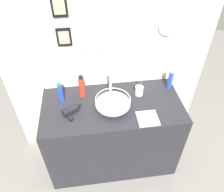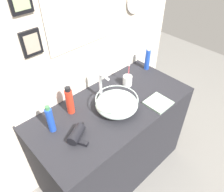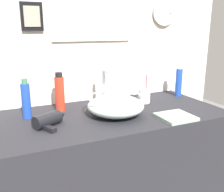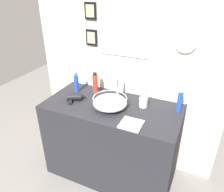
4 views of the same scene
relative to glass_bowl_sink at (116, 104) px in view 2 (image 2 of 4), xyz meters
The scene contains 11 objects.
ground_plane 0.91m from the glass_bowl_sink, 84.85° to the left, with size 6.00×6.00×0.00m, color gray.
vanity_counter 0.48m from the glass_bowl_sink, 84.85° to the left, with size 1.30×0.65×0.85m, color #232328.
back_panel 0.53m from the glass_bowl_sink, 89.39° to the left, with size 2.02×0.09×2.51m.
glass_bowl_sink is the anchor object (origin of this frame).
faucet 0.19m from the glass_bowl_sink, 90.00° to the left, with size 0.02×0.10×0.27m.
hair_drier 0.36m from the glass_bowl_sink, behind, with size 0.19×0.19×0.07m.
toothbrush_cup 0.32m from the glass_bowl_sink, 28.21° to the left, with size 0.08×0.08×0.20m.
lotion_bottle 0.48m from the glass_bowl_sink, 161.37° to the left, with size 0.05×0.05×0.22m.
soap_dispenser 0.63m from the glass_bowl_sink, 18.51° to the left, with size 0.05×0.05×0.22m.
shampoo_bottle 0.34m from the glass_bowl_sink, 141.08° to the left, with size 0.05×0.05×0.23m.
hand_towel 0.34m from the glass_bowl_sink, 32.46° to the right, with size 0.18×0.18×0.02m, color #99B29E.
Camera 2 is at (-0.85, -0.89, 2.00)m, focal length 35.00 mm.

